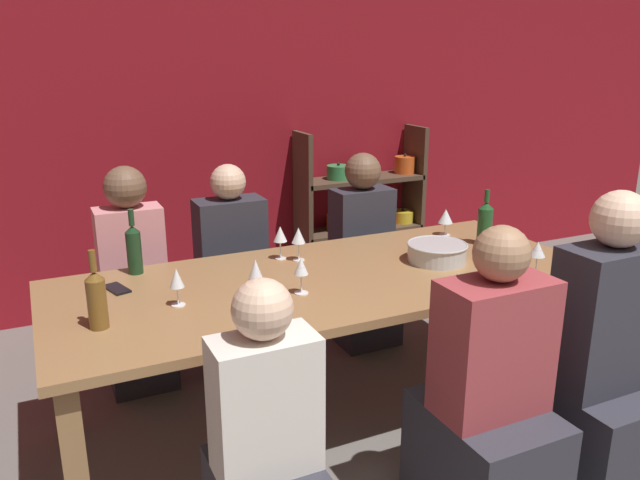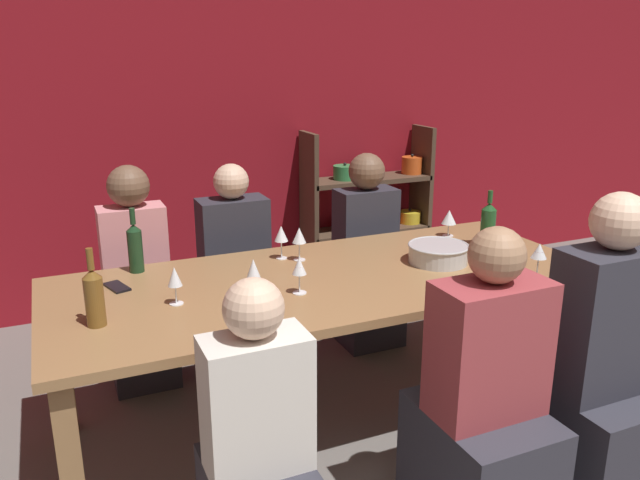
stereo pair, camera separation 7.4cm
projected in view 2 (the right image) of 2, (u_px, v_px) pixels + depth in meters
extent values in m
cube|color=maroon|center=(231.00, 115.00, 4.47)|extent=(8.80, 0.06, 2.70)
cube|color=#4C3828|center=(309.00, 214.00, 4.71)|extent=(0.04, 0.30, 1.22)
cube|color=#4C3828|center=(421.00, 201.00, 5.10)|extent=(0.04, 0.30, 1.22)
cube|color=#4C3828|center=(365.00, 278.00, 5.08)|extent=(0.99, 0.30, 0.04)
cylinder|color=black|center=(321.00, 274.00, 4.90)|extent=(0.16, 0.16, 0.14)
sphere|color=black|center=(321.00, 264.00, 4.87)|extent=(0.02, 0.02, 0.02)
cylinder|color=red|center=(344.00, 273.00, 4.98)|extent=(0.18, 0.18, 0.10)
sphere|color=black|center=(344.00, 266.00, 4.96)|extent=(0.02, 0.02, 0.02)
cylinder|color=#235BAD|center=(387.00, 264.00, 5.13)|extent=(0.18, 0.18, 0.14)
sphere|color=black|center=(387.00, 255.00, 5.10)|extent=(0.02, 0.02, 0.02)
cylinder|color=#235BAD|center=(408.00, 262.00, 5.21)|extent=(0.18, 0.18, 0.13)
sphere|color=black|center=(408.00, 254.00, 5.19)|extent=(0.02, 0.02, 0.02)
cube|color=#4C3828|center=(367.00, 230.00, 4.96)|extent=(0.99, 0.30, 0.04)
cylinder|color=#E0561E|center=(344.00, 223.00, 4.86)|extent=(0.18, 0.18, 0.13)
sphere|color=black|center=(344.00, 213.00, 4.84)|extent=(0.02, 0.02, 0.02)
cylinder|color=gold|center=(367.00, 220.00, 4.93)|extent=(0.18, 0.18, 0.13)
sphere|color=black|center=(367.00, 210.00, 4.91)|extent=(0.02, 0.02, 0.02)
cylinder|color=red|center=(389.00, 218.00, 5.01)|extent=(0.18, 0.18, 0.11)
sphere|color=black|center=(389.00, 210.00, 4.99)|extent=(0.02, 0.02, 0.02)
cylinder|color=gold|center=(410.00, 217.00, 5.09)|extent=(0.18, 0.18, 0.09)
sphere|color=black|center=(410.00, 210.00, 5.08)|extent=(0.02, 0.02, 0.02)
cube|color=#4C3828|center=(368.00, 180.00, 4.84)|extent=(0.99, 0.30, 0.04)
cylinder|color=#338447|center=(345.00, 172.00, 4.74)|extent=(0.18, 0.18, 0.11)
sphere|color=black|center=(345.00, 164.00, 4.73)|extent=(0.02, 0.02, 0.02)
cylinder|color=black|center=(368.00, 169.00, 4.82)|extent=(0.18, 0.18, 0.12)
sphere|color=black|center=(368.00, 160.00, 4.80)|extent=(0.02, 0.02, 0.02)
cylinder|color=#E0561E|center=(412.00, 165.00, 4.97)|extent=(0.16, 0.16, 0.13)
sphere|color=black|center=(412.00, 155.00, 4.95)|extent=(0.02, 0.02, 0.02)
cube|color=olive|center=(329.00, 280.00, 2.92)|extent=(2.54, 1.05, 0.04)
cube|color=olive|center=(72.00, 473.00, 2.18)|extent=(0.08, 0.08, 0.73)
cube|color=olive|center=(583.00, 348.00, 3.10)|extent=(0.08, 0.08, 0.73)
cube|color=olive|center=(62.00, 362.00, 2.96)|extent=(0.08, 0.08, 0.73)
cube|color=olive|center=(472.00, 289.00, 3.88)|extent=(0.08, 0.08, 0.73)
cylinder|color=#B7BABC|center=(438.00, 254.00, 3.10)|extent=(0.29, 0.29, 0.09)
torus|color=#B7BABC|center=(439.00, 245.00, 3.09)|extent=(0.30, 0.30, 0.01)
cylinder|color=#19381E|center=(136.00, 251.00, 2.95)|extent=(0.07, 0.07, 0.20)
cone|color=#19381E|center=(133.00, 228.00, 2.92)|extent=(0.07, 0.07, 0.03)
cylinder|color=#19381E|center=(132.00, 216.00, 2.90)|extent=(0.03, 0.03, 0.08)
cylinder|color=#1E4C23|center=(488.00, 228.00, 3.35)|extent=(0.08, 0.08, 0.20)
cone|color=#1E4C23|center=(489.00, 206.00, 3.32)|extent=(0.08, 0.08, 0.04)
cylinder|color=#1E4C23|center=(490.00, 197.00, 3.30)|extent=(0.03, 0.03, 0.07)
cylinder|color=brown|center=(95.00, 302.00, 2.36)|extent=(0.07, 0.07, 0.19)
cone|color=brown|center=(92.00, 274.00, 2.33)|extent=(0.07, 0.07, 0.03)
cylinder|color=brown|center=(90.00, 259.00, 2.32)|extent=(0.03, 0.03, 0.08)
cylinder|color=white|center=(177.00, 303.00, 2.59)|extent=(0.06, 0.06, 0.00)
cylinder|color=white|center=(176.00, 294.00, 2.58)|extent=(0.01, 0.01, 0.08)
cone|color=white|center=(175.00, 276.00, 2.56)|extent=(0.06, 0.06, 0.08)
cylinder|color=maroon|center=(175.00, 281.00, 2.57)|extent=(0.03, 0.03, 0.03)
cylinder|color=white|center=(300.00, 293.00, 2.71)|extent=(0.06, 0.06, 0.00)
cylinder|color=white|center=(299.00, 283.00, 2.70)|extent=(0.01, 0.01, 0.08)
cone|color=white|center=(299.00, 266.00, 2.68)|extent=(0.06, 0.06, 0.07)
cylinder|color=maroon|center=(299.00, 270.00, 2.68)|extent=(0.03, 0.03, 0.03)
cylinder|color=white|center=(448.00, 236.00, 3.56)|extent=(0.06, 0.06, 0.00)
cylinder|color=white|center=(448.00, 230.00, 3.55)|extent=(0.01, 0.01, 0.07)
cone|color=white|center=(449.00, 217.00, 3.53)|extent=(0.08, 0.08, 0.08)
cylinder|color=beige|center=(449.00, 220.00, 3.53)|extent=(0.05, 0.05, 0.03)
cylinder|color=white|center=(537.00, 276.00, 2.91)|extent=(0.06, 0.06, 0.00)
cylinder|color=white|center=(537.00, 267.00, 2.90)|extent=(0.01, 0.01, 0.09)
cone|color=white|center=(539.00, 251.00, 2.88)|extent=(0.07, 0.07, 0.07)
cylinder|color=maroon|center=(539.00, 254.00, 2.88)|extent=(0.04, 0.04, 0.03)
cylinder|color=white|center=(516.00, 272.00, 2.97)|extent=(0.06, 0.06, 0.00)
cylinder|color=white|center=(516.00, 264.00, 2.96)|extent=(0.01, 0.01, 0.08)
cone|color=white|center=(518.00, 248.00, 2.93)|extent=(0.08, 0.08, 0.08)
cylinder|color=white|center=(282.00, 258.00, 3.17)|extent=(0.06, 0.06, 0.00)
cylinder|color=white|center=(281.00, 249.00, 3.15)|extent=(0.01, 0.01, 0.09)
cone|color=white|center=(281.00, 233.00, 3.13)|extent=(0.07, 0.07, 0.08)
cylinder|color=white|center=(254.00, 298.00, 2.65)|extent=(0.06, 0.06, 0.00)
cylinder|color=white|center=(254.00, 289.00, 2.64)|extent=(0.01, 0.01, 0.08)
cone|color=white|center=(253.00, 269.00, 2.61)|extent=(0.07, 0.07, 0.09)
cylinder|color=beige|center=(254.00, 275.00, 2.62)|extent=(0.04, 0.04, 0.04)
cylinder|color=white|center=(299.00, 260.00, 3.14)|extent=(0.06, 0.06, 0.00)
cylinder|color=white|center=(299.00, 251.00, 3.13)|extent=(0.01, 0.01, 0.09)
cone|color=white|center=(299.00, 235.00, 3.11)|extent=(0.07, 0.07, 0.08)
cylinder|color=maroon|center=(299.00, 239.00, 3.11)|extent=(0.04, 0.04, 0.03)
cube|color=black|center=(117.00, 287.00, 2.77)|extent=(0.11, 0.16, 0.01)
cube|color=#2D2D38|center=(479.00, 468.00, 2.40)|extent=(0.42, 0.52, 0.49)
cube|color=#99383D|center=(489.00, 349.00, 2.25)|extent=(0.42, 0.23, 0.51)
sphere|color=#9E7556|center=(497.00, 255.00, 2.15)|extent=(0.20, 0.20, 0.20)
cube|color=#2D2D38|center=(237.00, 326.00, 3.74)|extent=(0.39, 0.49, 0.41)
cube|color=#2D2D38|center=(234.00, 248.00, 3.59)|extent=(0.39, 0.21, 0.58)
sphere|color=beige|center=(231.00, 181.00, 3.48)|extent=(0.20, 0.20, 0.20)
cube|color=silver|center=(257.00, 404.00, 2.02)|extent=(0.34, 0.19, 0.47)
sphere|color=beige|center=(254.00, 308.00, 1.92)|extent=(0.20, 0.20, 0.20)
cube|color=#2D2D38|center=(364.00, 303.00, 4.00)|extent=(0.37, 0.46, 0.48)
cube|color=#2D2D38|center=(365.00, 229.00, 3.86)|extent=(0.37, 0.20, 0.51)
sphere|color=brown|center=(367.00, 171.00, 3.75)|extent=(0.22, 0.22, 0.22)
cube|color=#2D2D38|center=(589.00, 435.00, 2.64)|extent=(0.42, 0.53, 0.45)
cube|color=#2D2D38|center=(606.00, 321.00, 2.49)|extent=(0.42, 0.23, 0.60)
sphere|color=beige|center=(620.00, 221.00, 2.37)|extent=(0.22, 0.22, 0.22)
cube|color=#2D2D38|center=(142.00, 342.00, 3.51)|extent=(0.34, 0.43, 0.43)
cube|color=pink|center=(135.00, 258.00, 3.37)|extent=(0.34, 0.19, 0.57)
sphere|color=brown|center=(128.00, 186.00, 3.25)|extent=(0.22, 0.22, 0.22)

